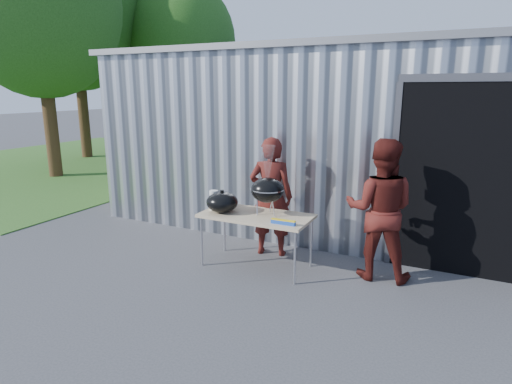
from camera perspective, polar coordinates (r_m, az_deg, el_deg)
The scene contains 14 objects.
ground at distance 5.68m, azimuth -7.41°, elevation -11.67°, with size 80.00×80.00×0.00m, color #3D3D40.
building at distance 9.11m, azimuth 13.54°, elevation 7.65°, with size 8.20×6.20×3.10m.
grass_patch at distance 15.88m, azimuth -22.95°, elevation 3.73°, with size 10.00×12.00×0.02m, color #2D591E.
tree_left at distance 13.45m, azimuth -27.13°, elevation 21.49°, with size 4.27×4.27×7.07m.
tree_mid at distance 16.95m, azimuth -23.10°, elevation 21.35°, with size 4.65×4.65×7.71m.
tree_far at distance 16.34m, azimuth -9.77°, elevation 19.09°, with size 3.76×3.76×6.24m.
folding_table at distance 5.84m, azimuth 0.04°, elevation -3.39°, with size 1.50×0.75×0.75m.
kettle_grill at distance 5.73m, azimuth 1.54°, elevation 1.01°, with size 0.46×0.46×0.94m.
grill_lid at distance 5.92m, azimuth -4.53°, elevation -1.35°, with size 0.44×0.44×0.32m.
paper_towels at distance 6.05m, azimuth -5.63°, elevation -1.09°, with size 0.12×0.12×0.28m, color white.
white_tub at distance 6.25m, azimuth -3.61°, elevation -1.42°, with size 0.20×0.15×0.10m, color white.
foil_box at distance 5.41m, azimuth 3.65°, elevation -4.02°, with size 0.32×0.05×0.06m.
person_cook at distance 6.26m, azimuth 2.01°, elevation -0.64°, with size 0.64×0.42×1.76m, color #4D1712.
person_bystander at distance 5.68m, azimuth 16.18°, elevation -2.29°, with size 0.89×0.69×1.82m, color #4D1712.
Camera 1 is at (2.88, -4.27, 2.40)m, focal length 30.00 mm.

